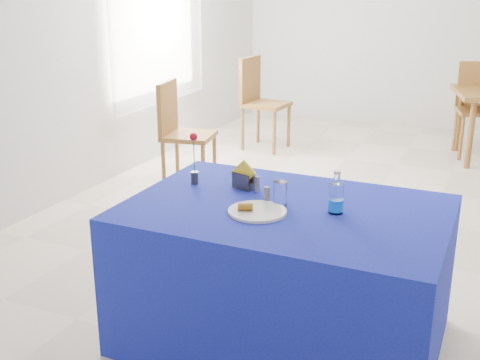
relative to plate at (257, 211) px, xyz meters
name	(u,v)px	position (x,y,z in m)	size (l,w,h in m)	color
floor	(363,213)	(0.07, 2.16, -0.77)	(7.00, 7.00, 0.00)	beige
window_pane	(154,13)	(-2.40, 2.96, 0.78)	(0.04, 1.50, 1.60)	white
curtain	(159,13)	(-2.33, 2.96, 0.78)	(0.04, 1.75, 1.85)	white
plate	(257,211)	(0.00, 0.00, 0.00)	(0.29, 0.29, 0.01)	silver
drinking_glass	(280,194)	(0.07, 0.14, 0.06)	(0.07, 0.07, 0.13)	white
salt_shaker	(257,184)	(-0.12, 0.30, 0.04)	(0.03, 0.03, 0.09)	slate
pepper_shaker	(267,195)	(-0.01, 0.16, 0.04)	(0.03, 0.03, 0.09)	#5D5D62
blue_table	(284,274)	(0.10, 0.14, -0.39)	(1.60, 1.10, 0.76)	navy
water_bottle	(336,199)	(0.35, 0.16, 0.06)	(0.08, 0.08, 0.21)	white
napkin_holder	(243,180)	(-0.21, 0.31, 0.04)	(0.15, 0.09, 0.16)	#3C3C42
rose_vase	(194,160)	(-0.50, 0.27, 0.13)	(0.05, 0.05, 0.29)	#27272C
chair_bg_left	(479,102)	(0.77, 4.52, -0.18)	(0.56, 0.56, 1.02)	olive
chair_win_a	(179,127)	(-1.69, 2.18, -0.20)	(0.52, 0.52, 0.99)	olive
chair_win_b	(259,96)	(-1.56, 3.79, -0.16)	(0.50, 0.50, 1.05)	olive
banana_pieces	(246,207)	(-0.05, -0.03, 0.03)	(0.08, 0.06, 0.04)	gold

